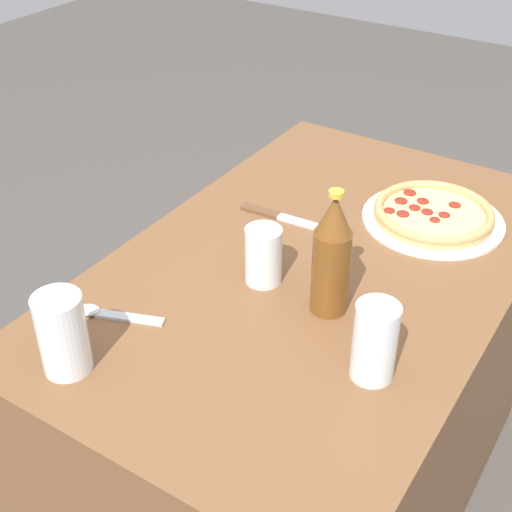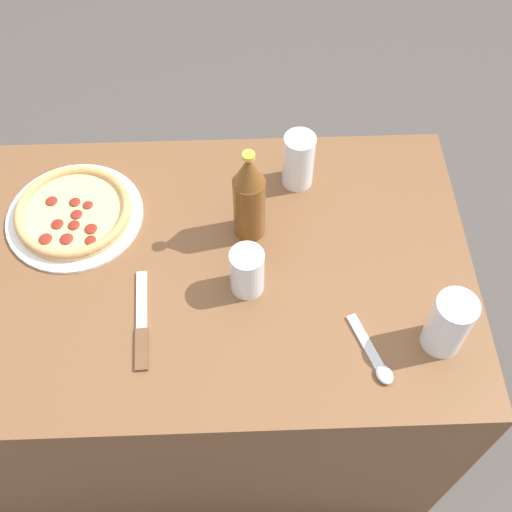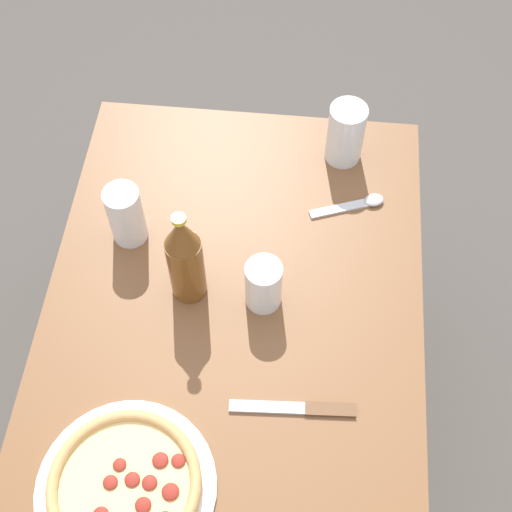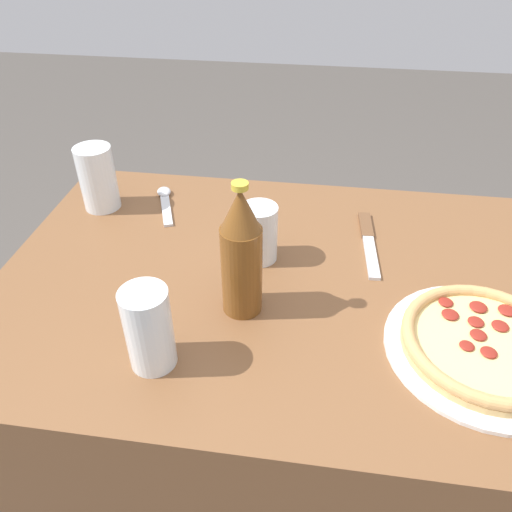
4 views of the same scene
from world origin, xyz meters
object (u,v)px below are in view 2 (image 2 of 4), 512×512
(beer_bottle, at_px, (249,197))
(spoon, at_px, (376,360))
(pizza_veggie, at_px, (74,213))
(glass_orange_juice, at_px, (298,162))
(glass_cola, at_px, (247,273))
(knife, at_px, (142,324))
(glass_red_wine, at_px, (448,326))

(beer_bottle, distance_m, spoon, 0.42)
(pizza_veggie, relative_size, glass_orange_juice, 2.20)
(glass_orange_juice, bearing_deg, glass_cola, -113.51)
(pizza_veggie, xyz_separation_m, glass_orange_juice, (0.51, 0.09, 0.05))
(glass_orange_juice, xyz_separation_m, knife, (-0.34, -0.37, -0.06))
(pizza_veggie, distance_m, glass_cola, 0.44)
(spoon, bearing_deg, glass_red_wine, 16.54)
(pizza_veggie, bearing_deg, beer_bottle, -7.17)
(beer_bottle, relative_size, spoon, 1.52)
(glass_orange_juice, distance_m, knife, 0.51)
(pizza_veggie, xyz_separation_m, spoon, (0.64, -0.38, -0.01))
(pizza_veggie, bearing_deg, knife, -59.00)
(glass_cola, xyz_separation_m, spoon, (0.25, -0.18, -0.05))
(pizza_veggie, xyz_separation_m, glass_cola, (0.39, -0.20, 0.04))
(pizza_veggie, relative_size, knife, 1.35)
(glass_cola, height_order, spoon, glass_cola)
(glass_red_wine, relative_size, beer_bottle, 0.59)
(glass_orange_juice, height_order, glass_cola, glass_orange_juice)
(knife, bearing_deg, spoon, -11.89)
(beer_bottle, bearing_deg, glass_cola, -93.50)
(glass_cola, height_order, beer_bottle, beer_bottle)
(glass_red_wine, bearing_deg, spoon, -163.46)
(glass_red_wine, xyz_separation_m, beer_bottle, (-0.37, 0.29, 0.05))
(glass_cola, distance_m, knife, 0.24)
(glass_red_wine, bearing_deg, glass_orange_juice, 120.79)
(glass_red_wine, bearing_deg, glass_cola, 159.61)
(spoon, bearing_deg, glass_orange_juice, 104.48)
(knife, bearing_deg, glass_red_wine, -5.50)
(knife, bearing_deg, pizza_veggie, 121.00)
(spoon, bearing_deg, knife, 168.11)
(pizza_veggie, bearing_deg, glass_red_wine, -23.80)
(spoon, bearing_deg, beer_bottle, 125.86)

